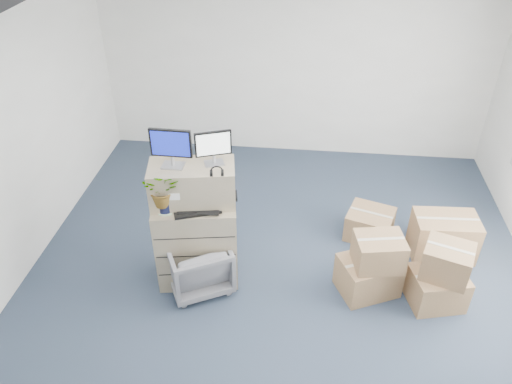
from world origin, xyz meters
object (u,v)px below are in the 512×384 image
Objects in this scene: filing_cabinet_lower at (197,241)px; monitor_left at (171,146)px; monitor_right at (213,146)px; water_bottle at (203,192)px; office_chair at (198,262)px; keyboard at (197,210)px; potted_plant at (163,193)px.

monitor_left is (-0.19, 0.02, 1.21)m from filing_cabinet_lower.
water_bottle is at bearing -165.69° from monitor_right.
office_chair is (0.03, -0.15, -0.18)m from filing_cabinet_lower.
keyboard is 1.19× the size of potted_plant.
office_chair is at bearing -0.02° from potted_plant.
filing_cabinet_lower is 1.21m from monitor_right.
monitor_left is 1.50× the size of water_bottle.
monitor_right reaches higher than water_bottle.
water_bottle reaches higher than filing_cabinet_lower.
filing_cabinet_lower is 1.51× the size of office_chair.
water_bottle is (-0.12, -0.09, -0.52)m from monitor_right.
keyboard is 0.71m from office_chair.
filing_cabinet_lower reaches higher than office_chair.
office_chair is (-0.03, -0.03, -0.71)m from keyboard.
monitor_left is at bearing -66.02° from office_chair.
water_bottle is (0.10, 0.03, 0.67)m from filing_cabinet_lower.
monitor_left is 0.87× the size of keyboard.
monitor_left reaches higher than water_bottle.
monitor_right is (0.41, 0.09, -0.03)m from monitor_left.
water_bottle is 0.87m from office_chair.
monitor_right is 0.90× the size of potted_plant.
water_bottle is at bearing 3.21° from monitor_left.
filing_cabinet_lower is 2.80× the size of monitor_right.
monitor_right reaches higher than potted_plant.
monitor_left is 0.43m from monitor_right.
potted_plant reaches higher than filing_cabinet_lower.
water_bottle is 0.69× the size of potted_plant.
filing_cabinet_lower is 0.56m from keyboard.
monitor_left is at bearing 163.10° from filing_cabinet_lower.
monitor_left reaches higher than office_chair.
water_bottle is at bearing 27.05° from potted_plant.
potted_plant is at bearing -152.95° from water_bottle.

